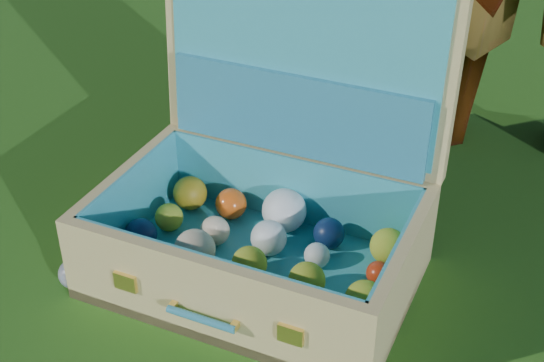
{
  "coord_description": "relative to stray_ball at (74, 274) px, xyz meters",
  "views": [
    {
      "loc": [
        0.42,
        -1.03,
        1.06
      ],
      "look_at": [
        -0.11,
        0.2,
        0.2
      ],
      "focal_mm": 50.0,
      "sensor_mm": 36.0,
      "label": 1
    }
  ],
  "objects": [
    {
      "name": "suitcase",
      "position": [
        0.34,
        0.26,
        0.15
      ],
      "size": [
        0.67,
        0.54,
        0.63
      ],
      "rotation": [
        0.0,
        0.0,
        -0.02
      ],
      "color": "tan",
      "rests_on": "ground"
    },
    {
      "name": "stray_ball",
      "position": [
        0.0,
        0.0,
        0.0
      ],
      "size": [
        0.06,
        0.06,
        0.06
      ],
      "primitive_type": "sphere",
      "color": "teal",
      "rests_on": "ground"
    },
    {
      "name": "ground",
      "position": [
        0.45,
        0.06,
        -0.03
      ],
      "size": [
        60.0,
        60.0,
        0.0
      ],
      "primitive_type": "plane",
      "color": "#215114",
      "rests_on": "ground"
    }
  ]
}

